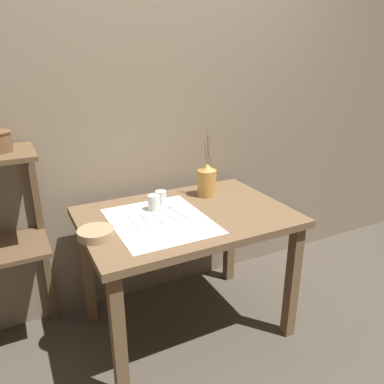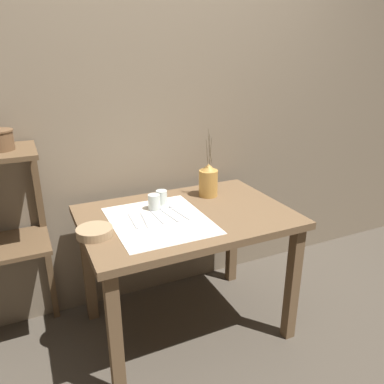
{
  "view_description": "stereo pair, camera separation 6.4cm",
  "coord_description": "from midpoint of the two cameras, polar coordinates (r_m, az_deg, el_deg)",
  "views": [
    {
      "loc": [
        -0.82,
        -1.68,
        1.57
      ],
      "look_at": [
        0.04,
        0.0,
        0.87
      ],
      "focal_mm": 35.0,
      "sensor_mm": 36.0,
      "label": 1
    },
    {
      "loc": [
        -0.76,
        -1.71,
        1.57
      ],
      "look_at": [
        0.04,
        0.0,
        0.87
      ],
      "focal_mm": 35.0,
      "sensor_mm": 36.0,
      "label": 2
    }
  ],
  "objects": [
    {
      "name": "glass_tumbler_near",
      "position": [
        2.08,
        -6.72,
        -1.61
      ],
      "size": [
        0.07,
        0.07,
        0.09
      ],
      "color": "#B7C1BC",
      "rests_on": "wooden_table"
    },
    {
      "name": "ground_plane",
      "position": [
        2.44,
        -1.58,
        -19.63
      ],
      "size": [
        12.0,
        12.0,
        0.0
      ],
      "primitive_type": "plane",
      "color": "#473F35"
    },
    {
      "name": "stone_wall_back",
      "position": [
        2.36,
        -7.2,
        11.22
      ],
      "size": [
        7.0,
        0.06,
        2.4
      ],
      "color": "#7A6B56",
      "rests_on": "ground_plane"
    },
    {
      "name": "pitcher_with_flowers",
      "position": [
        2.27,
        1.46,
        1.71
      ],
      "size": [
        0.11,
        0.11,
        0.41
      ],
      "color": "#B7843D",
      "rests_on": "wooden_table"
    },
    {
      "name": "linen_cloth",
      "position": [
        1.96,
        -5.83,
        -4.39
      ],
      "size": [
        0.49,
        0.57,
        0.0
      ],
      "color": "silver",
      "rests_on": "wooden_table"
    },
    {
      "name": "spoon_inner",
      "position": [
        2.06,
        -5.22,
        -3.02
      ],
      "size": [
        0.05,
        0.21,
        0.02
      ],
      "color": "#A8A8AD",
      "rests_on": "wooden_table"
    },
    {
      "name": "fork_inner",
      "position": [
        2.0,
        -6.29,
        -3.81
      ],
      "size": [
        0.02,
        0.2,
        0.0
      ],
      "color": "#A8A8AD",
      "rests_on": "wooden_table"
    },
    {
      "name": "wooden_bowl",
      "position": [
        1.85,
        -15.42,
        -6.11
      ],
      "size": [
        0.17,
        0.17,
        0.04
      ],
      "color": "#9E7F5B",
      "rests_on": "wooden_table"
    },
    {
      "name": "fork_outer",
      "position": [
        1.96,
        -9.85,
        -4.5
      ],
      "size": [
        0.03,
        0.2,
        0.0
      ],
      "color": "#A8A8AD",
      "rests_on": "wooden_table"
    },
    {
      "name": "wooden_table",
      "position": [
        2.09,
        -1.75,
        -5.94
      ],
      "size": [
        1.13,
        0.78,
        0.75
      ],
      "color": "brown",
      "rests_on": "ground_plane"
    },
    {
      "name": "knife_center",
      "position": [
        1.97,
        -8.08,
        -4.33
      ],
      "size": [
        0.04,
        0.2,
        0.0
      ],
      "color": "#A8A8AD",
      "rests_on": "wooden_table"
    },
    {
      "name": "glass_tumbler_far",
      "position": [
        2.15,
        -5.64,
        -0.89
      ],
      "size": [
        0.06,
        0.06,
        0.08
      ],
      "color": "#B7C1BC",
      "rests_on": "wooden_table"
    },
    {
      "name": "spoon_outer",
      "position": [
        2.08,
        -3.63,
        -2.72
      ],
      "size": [
        0.05,
        0.21,
        0.02
      ],
      "color": "#A8A8AD",
      "rests_on": "wooden_table"
    }
  ]
}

